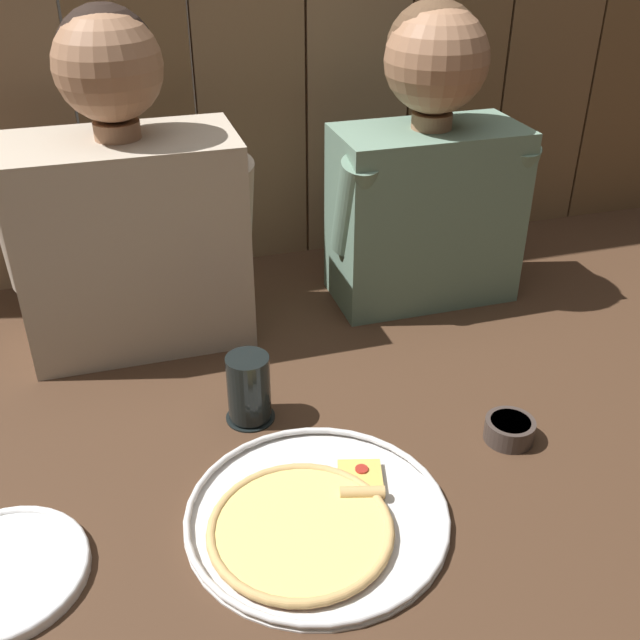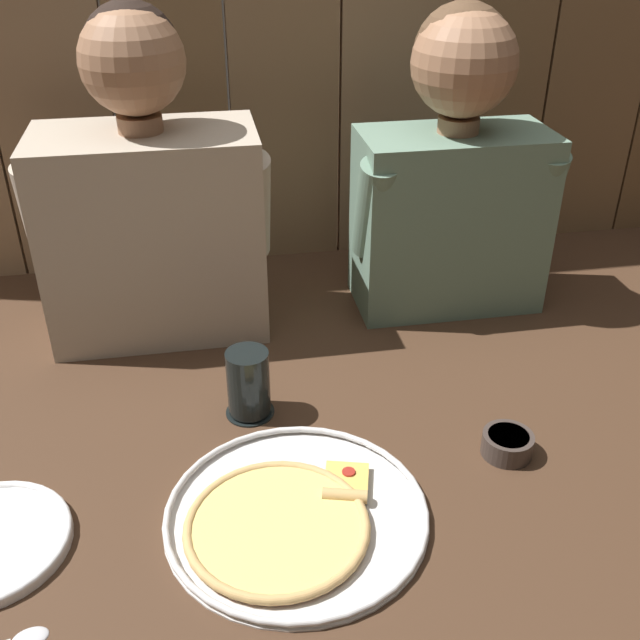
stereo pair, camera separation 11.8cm
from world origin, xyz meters
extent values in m
plane|color=#422B1C|center=(0.00, 0.00, 0.00)|extent=(3.20, 3.20, 0.00)
cylinder|color=silver|center=(-0.11, -0.14, 0.00)|extent=(0.38, 0.38, 0.01)
torus|color=silver|center=(-0.11, -0.14, 0.01)|extent=(0.38, 0.38, 0.01)
cylinder|color=#B23823|center=(-0.14, -0.17, 0.01)|extent=(0.25, 0.25, 0.00)
cylinder|color=#F4D170|center=(-0.14, -0.17, 0.01)|extent=(0.24, 0.24, 0.01)
torus|color=tan|center=(-0.14, -0.17, 0.01)|extent=(0.26, 0.26, 0.01)
cube|color=#EABC56|center=(-0.03, -0.09, 0.01)|extent=(0.08, 0.09, 0.01)
cylinder|color=tan|center=(-0.04, -0.13, 0.02)|extent=(0.07, 0.04, 0.02)
cylinder|color=#A3281E|center=(-0.02, -0.08, 0.02)|extent=(0.02, 0.02, 0.00)
cylinder|color=white|center=(-0.54, -0.12, 0.01)|extent=(0.23, 0.23, 0.01)
cylinder|color=black|center=(-0.15, 0.11, 0.00)|extent=(0.08, 0.08, 0.01)
cylinder|color=black|center=(-0.15, 0.11, 0.06)|extent=(0.07, 0.07, 0.12)
cylinder|color=#3D332D|center=(0.24, -0.06, 0.02)|extent=(0.08, 0.08, 0.04)
cylinder|color=#B23823|center=(0.24, -0.06, 0.03)|extent=(0.06, 0.06, 0.02)
cube|color=#B2A38E|center=(-0.30, 0.44, 0.20)|extent=(0.41, 0.23, 0.40)
cylinder|color=#9E7051|center=(-0.30, 0.44, 0.41)|extent=(0.08, 0.08, 0.03)
sphere|color=#9E7051|center=(-0.30, 0.44, 0.52)|extent=(0.18, 0.18, 0.18)
sphere|color=black|center=(-0.30, 0.45, 0.53)|extent=(0.17, 0.17, 0.17)
cylinder|color=#B2A38E|center=(-0.48, 0.40, 0.26)|extent=(0.08, 0.12, 0.23)
cylinder|color=#B2A38E|center=(-0.11, 0.40, 0.26)|extent=(0.08, 0.15, 0.23)
cube|color=slate|center=(0.30, 0.44, 0.18)|extent=(0.38, 0.19, 0.37)
cylinder|color=#9E7051|center=(0.30, 0.44, 0.38)|extent=(0.08, 0.08, 0.03)
sphere|color=#9E7051|center=(0.30, 0.44, 0.50)|extent=(0.20, 0.20, 0.20)
sphere|color=brown|center=(0.30, 0.46, 0.51)|extent=(0.18, 0.18, 0.18)
cylinder|color=slate|center=(0.13, 0.40, 0.24)|extent=(0.08, 0.13, 0.22)
cylinder|color=slate|center=(0.47, 0.40, 0.24)|extent=(0.08, 0.13, 0.21)
camera|label=1|loc=(-0.33, -0.87, 0.79)|focal=41.53mm
camera|label=2|loc=(-0.21, -0.90, 0.79)|focal=41.53mm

